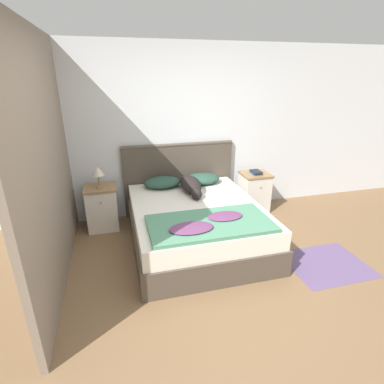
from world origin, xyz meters
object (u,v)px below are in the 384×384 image
at_px(bed, 196,224).
at_px(book_stack, 256,172).
at_px(pillow_right, 202,179).
at_px(table_lamp, 98,172).
at_px(nightstand_right, 254,192).
at_px(nightstand_left, 102,207).
at_px(dog, 191,185).
at_px(pillow_left, 162,182).

distance_m(bed, book_stack, 1.44).
xyz_separation_m(pillow_right, table_lamp, (-1.50, -0.03, 0.23)).
bearing_deg(pillow_right, bed, -112.20).
relative_size(nightstand_right, pillow_right, 1.18).
xyz_separation_m(bed, nightstand_left, (-1.19, 0.74, 0.05)).
height_order(dog, book_stack, dog).
bearing_deg(nightstand_right, table_lamp, -179.41).
bearing_deg(book_stack, pillow_left, 179.04).
height_order(bed, pillow_right, pillow_right).
height_order(pillow_right, table_lamp, table_lamp).
bearing_deg(bed, nightstand_right, 32.00).
relative_size(dog, book_stack, 3.95).
height_order(nightstand_right, book_stack, book_stack).
bearing_deg(nightstand_left, book_stack, -0.54).
height_order(nightstand_right, pillow_left, pillow_left).
height_order(bed, dog, dog).
bearing_deg(book_stack, table_lamp, -179.94).
relative_size(bed, table_lamp, 6.62).
distance_m(bed, nightstand_right, 1.41).
xyz_separation_m(dog, book_stack, (1.13, 0.25, 0.02)).
xyz_separation_m(nightstand_right, table_lamp, (-2.38, -0.02, 0.54)).
bearing_deg(nightstand_left, pillow_right, 0.11).
bearing_deg(pillow_left, book_stack, -0.96).
distance_m(pillow_right, table_lamp, 1.51).
bearing_deg(dog, bed, -97.01).
bearing_deg(bed, pillow_right, 67.80).
height_order(dog, table_lamp, table_lamp).
relative_size(bed, nightstand_left, 3.09).
height_order(pillow_right, dog, dog).
bearing_deg(pillow_left, bed, -67.80).
relative_size(dog, table_lamp, 2.68).
relative_size(nightstand_left, pillow_left, 1.18).
xyz_separation_m(nightstand_left, pillow_right, (1.50, 0.00, 0.30)).
height_order(nightstand_left, table_lamp, table_lamp).
distance_m(nightstand_right, book_stack, 0.34).
bearing_deg(nightstand_left, dog, -12.45).
bearing_deg(dog, table_lamp, 168.63).
bearing_deg(nightstand_left, nightstand_right, 0.00).
relative_size(pillow_right, dog, 0.68).
bearing_deg(bed, book_stack, 31.38).
bearing_deg(dog, nightstand_left, 167.55).
distance_m(nightstand_left, book_stack, 2.40).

